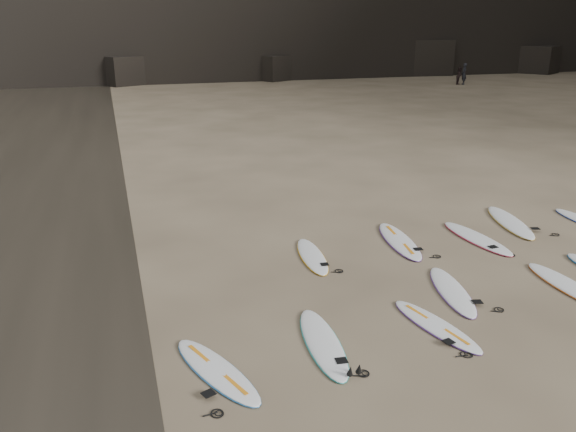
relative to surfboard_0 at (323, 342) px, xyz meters
name	(u,v)px	position (x,y,z in m)	size (l,w,h in m)	color
ground	(495,292)	(4.14, 0.80, -0.04)	(240.00, 240.00, 0.00)	#897559
surfboard_0	(323,342)	(0.00, 0.00, 0.00)	(0.57, 2.39, 0.09)	white
surfboard_1	(436,325)	(2.19, -0.08, 0.00)	(0.53, 2.20, 0.08)	white
surfboard_2	(452,291)	(3.27, 1.05, 0.00)	(0.56, 2.34, 0.08)	white
surfboard_3	(568,285)	(5.75, 0.50, 0.00)	(0.59, 2.45, 0.09)	white
surfboard_5	(312,256)	(1.13, 3.66, 0.00)	(0.54, 2.25, 0.08)	white
surfboard_6	(399,240)	(3.58, 3.90, 0.00)	(0.64, 2.65, 0.10)	white
surfboard_7	(477,238)	(5.58, 3.46, 0.00)	(0.62, 2.58, 0.09)	white
surfboard_8	(510,222)	(7.21, 4.23, 0.01)	(0.66, 2.76, 0.10)	white
surfboard_11	(216,370)	(-1.92, -0.26, 0.00)	(0.56, 2.31, 0.08)	white
person_a	(464,74)	(27.52, 36.52, 0.89)	(0.68, 0.44, 1.86)	black
person_b	(460,76)	(27.20, 36.67, 0.72)	(0.74, 0.58, 1.52)	black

